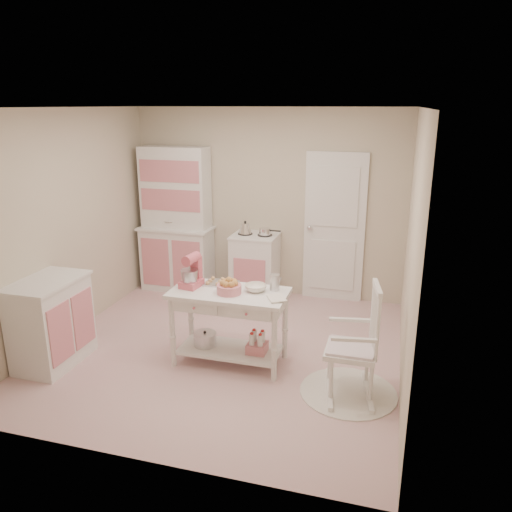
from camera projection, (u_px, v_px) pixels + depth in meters
The scene contains 14 objects.
room_shell at pixel (221, 204), 5.11m from camera, with size 3.84×3.84×2.62m.
door at pixel (334, 228), 6.77m from camera, with size 0.82×0.05×2.04m, color white.
hutch at pixel (176, 220), 7.15m from camera, with size 1.06×0.50×2.08m, color white.
stove at pixel (255, 266), 6.96m from camera, with size 0.62×0.57×0.92m, color white.
base_cabinet at pixel (51, 322), 5.18m from camera, with size 0.54×0.84×0.92m, color white.
lace_rug at pixel (348, 392), 4.74m from camera, with size 0.92×0.92×0.01m, color white.
rocking_chair at pixel (351, 340), 4.58m from camera, with size 0.48×0.72×1.10m, color white.
work_table at pixel (230, 327), 5.21m from camera, with size 1.20×0.60×0.80m, color white.
stand_mixer at pixel (191, 271), 5.17m from camera, with size 0.20×0.28×0.34m, color #D35969.
cookie_tray at pixel (221, 283), 5.29m from camera, with size 0.34×0.24×0.02m, color silver.
bread_basket at pixel (229, 289), 5.02m from camera, with size 0.25×0.25×0.09m, color #D87C87.
mixing_bowl at pixel (256, 288), 5.08m from camera, with size 0.22×0.22×0.07m, color white.
metal_pitcher at pixel (275, 282), 5.10m from camera, with size 0.10×0.10×0.17m, color silver.
recipe_book at pixel (269, 299), 4.86m from camera, with size 0.16×0.21×0.02m, color white.
Camera 1 is at (1.72, -4.75, 2.63)m, focal length 35.00 mm.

